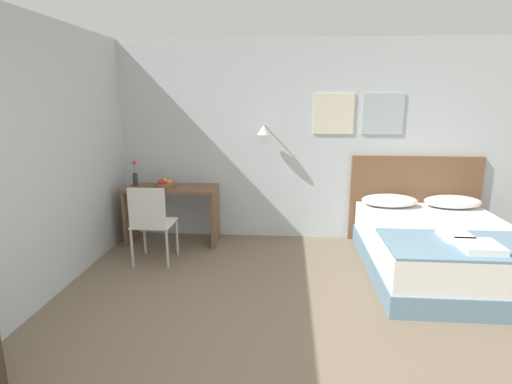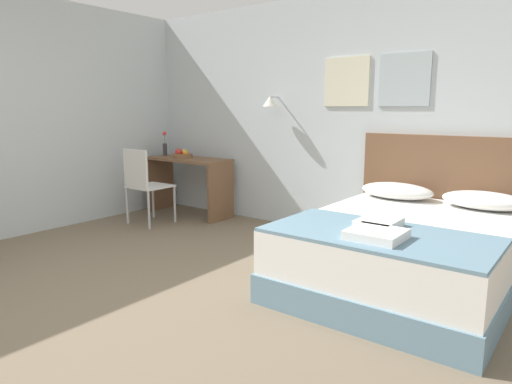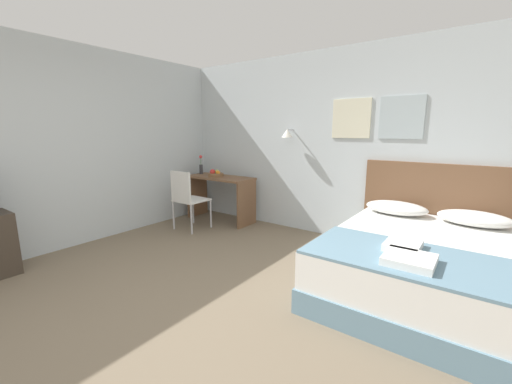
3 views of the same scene
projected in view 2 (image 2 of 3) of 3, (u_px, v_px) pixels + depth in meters
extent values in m
plane|color=#756651|center=(100.00, 317.00, 3.14)|extent=(24.00, 24.00, 0.00)
cube|color=silver|center=(319.00, 117.00, 5.22)|extent=(5.81, 0.06, 2.65)
cube|color=beige|center=(347.00, 82.00, 4.91)|extent=(0.52, 0.02, 0.52)
cube|color=#A8B7BC|center=(404.00, 79.00, 4.53)|extent=(0.52, 0.02, 0.52)
cylinder|color=#B2B2B7|center=(274.00, 97.00, 5.42)|extent=(0.02, 0.16, 0.02)
cone|color=white|center=(270.00, 101.00, 5.36)|extent=(0.17, 0.17, 0.12)
cube|color=#66899E|center=(405.00, 272.00, 3.69)|extent=(1.57, 2.06, 0.22)
cube|color=white|center=(407.00, 240.00, 3.64)|extent=(1.54, 2.01, 0.33)
cube|color=brown|center=(446.00, 196.00, 4.43)|extent=(1.69, 0.06, 1.16)
ellipsoid|color=white|center=(397.00, 191.00, 4.44)|extent=(0.70, 0.39, 0.16)
ellipsoid|color=white|center=(484.00, 201.00, 3.97)|extent=(0.70, 0.39, 0.16)
cube|color=#66899E|center=(378.00, 235.00, 3.14)|extent=(1.52, 0.82, 0.02)
cube|color=white|center=(379.00, 223.00, 3.28)|extent=(0.27, 0.33, 0.06)
cube|color=white|center=(376.00, 234.00, 3.00)|extent=(0.35, 0.33, 0.06)
cube|color=brown|center=(188.00, 159.00, 6.06)|extent=(1.19, 0.50, 0.03)
cube|color=brown|center=(160.00, 184.00, 6.47)|extent=(0.04, 0.46, 0.73)
cube|color=brown|center=(221.00, 192.00, 5.79)|extent=(0.04, 0.46, 0.73)
cube|color=white|center=(150.00, 186.00, 5.65)|extent=(0.45, 0.45, 0.02)
cube|color=white|center=(136.00, 169.00, 5.44)|extent=(0.42, 0.03, 0.46)
cylinder|color=#B7B7BC|center=(153.00, 200.00, 5.98)|extent=(0.03, 0.03, 0.46)
cylinder|color=#B7B7BC|center=(175.00, 204.00, 5.73)|extent=(0.03, 0.03, 0.46)
cylinder|color=#B7B7BC|center=(127.00, 206.00, 5.66)|extent=(0.03, 0.03, 0.46)
cylinder|color=#B7B7BC|center=(149.00, 210.00, 5.41)|extent=(0.03, 0.03, 0.46)
cylinder|color=brown|center=(183.00, 156.00, 6.07)|extent=(0.26, 0.26, 0.05)
sphere|color=orange|center=(185.00, 153.00, 6.03)|extent=(0.07, 0.07, 0.07)
sphere|color=#B2C156|center=(184.00, 152.00, 6.11)|extent=(0.08, 0.08, 0.08)
sphere|color=red|center=(179.00, 152.00, 6.05)|extent=(0.09, 0.09, 0.09)
cylinder|color=#333338|center=(165.00, 149.00, 6.37)|extent=(0.06, 0.06, 0.17)
cylinder|color=#3D7538|center=(165.00, 138.00, 6.34)|extent=(0.01, 0.01, 0.14)
sphere|color=#DB3838|center=(164.00, 133.00, 6.33)|extent=(0.06, 0.06, 0.06)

